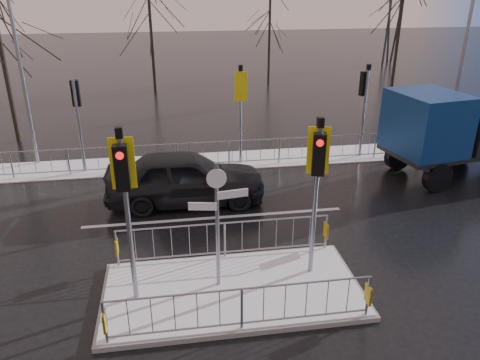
{
  "coord_description": "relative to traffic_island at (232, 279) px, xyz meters",
  "views": [
    {
      "loc": [
        -1.22,
        -8.94,
        6.78
      ],
      "look_at": [
        0.57,
        2.47,
        1.8
      ],
      "focal_mm": 35.0,
      "sensor_mm": 36.0,
      "label": 1
    }
  ],
  "objects": [
    {
      "name": "ground",
      "position": [
        0.01,
        -0.01,
        -0.39
      ],
      "size": [
        120.0,
        120.0,
        0.0
      ],
      "primitive_type": "plane",
      "color": "black",
      "rests_on": "ground"
    },
    {
      "name": "snow_verge",
      "position": [
        0.01,
        8.59,
        -0.37
      ],
      "size": [
        30.0,
        2.0,
        0.04
      ],
      "primitive_type": "cube",
      "color": "white",
      "rests_on": "ground"
    },
    {
      "name": "lane_markings",
      "position": [
        0.01,
        -0.34,
        -0.39
      ],
      "size": [
        8.0,
        11.38,
        0.01
      ],
      "color": "silver",
      "rests_on": "ground"
    },
    {
      "name": "traffic_island",
      "position": [
        0.0,
        0.0,
        0.0
      ],
      "size": [
        6.0,
        3.04,
        4.15
      ],
      "color": "slate",
      "rests_on": "ground"
    },
    {
      "name": "far_kerb_fixtures",
      "position": [
        0.31,
        8.08,
        0.63
      ],
      "size": [
        18.0,
        0.65,
        3.83
      ],
      "color": "gray",
      "rests_on": "ground"
    },
    {
      "name": "car_far_lane",
      "position": [
        -0.8,
        5.06,
        0.48
      ],
      "size": [
        5.15,
        2.19,
        1.74
      ],
      "primitive_type": "imported",
      "rotation": [
        0.0,
        0.0,
        1.54
      ],
      "color": "black",
      "rests_on": "ground"
    },
    {
      "name": "flatbed_truck",
      "position": [
        8.65,
        5.83,
        1.31
      ],
      "size": [
        7.24,
        3.65,
        3.21
      ],
      "color": "black",
      "rests_on": "ground"
    },
    {
      "name": "tree_far_a",
      "position": [
        -1.99,
        21.99,
        4.43
      ],
      "size": [
        3.75,
        3.75,
        7.08
      ],
      "color": "black",
      "rests_on": "ground"
    },
    {
      "name": "tree_far_b",
      "position": [
        6.01,
        23.99,
        3.79
      ],
      "size": [
        3.25,
        3.25,
        6.14
      ],
      "color": "black",
      "rests_on": "ground"
    },
    {
      "name": "tree_far_c",
      "position": [
        14.01,
        20.99,
        4.76
      ],
      "size": [
        4.0,
        4.0,
        7.55
      ],
      "color": "black",
      "rests_on": "ground"
    },
    {
      "name": "street_lamp_right",
      "position": [
        10.58,
        8.49,
        4.0
      ],
      "size": [
        1.25,
        0.18,
        8.0
      ],
      "color": "gray",
      "rests_on": "ground"
    },
    {
      "name": "street_lamp_left",
      "position": [
        -6.42,
        9.49,
        4.1
      ],
      "size": [
        1.25,
        0.18,
        8.2
      ],
      "color": "gray",
      "rests_on": "ground"
    }
  ]
}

